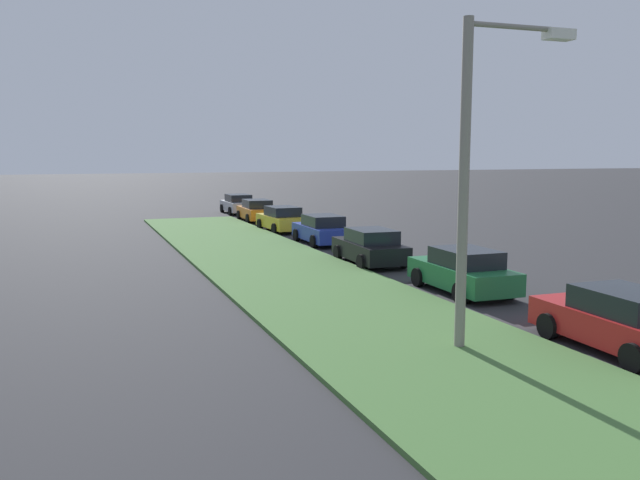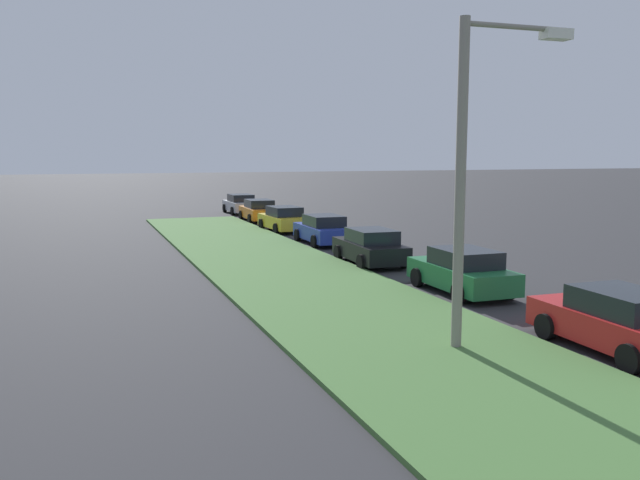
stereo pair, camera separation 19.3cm
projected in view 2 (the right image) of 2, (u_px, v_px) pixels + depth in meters
grass_median at (377, 323)px, 17.36m from camera, size 60.00×6.00×0.12m
parked_car_red at (619, 322)px, 14.99m from camera, size 4.35×2.11×1.47m
parked_car_green at (462, 271)px, 21.35m from camera, size 4.34×2.09×1.47m
parked_car_black at (370, 247)px, 26.92m from camera, size 4.37×2.15×1.47m
parked_car_blue at (323, 230)px, 32.96m from camera, size 4.32×2.07×1.47m
parked_car_yellow at (283, 219)px, 38.28m from camera, size 4.37×2.16×1.47m
parked_car_orange at (259, 211)px, 43.98m from camera, size 4.34×2.10×1.47m
parked_car_silver at (240, 204)px, 49.64m from camera, size 4.31×2.05×1.47m
streetlight at (475, 160)px, 14.69m from camera, size 0.38×2.87×7.50m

